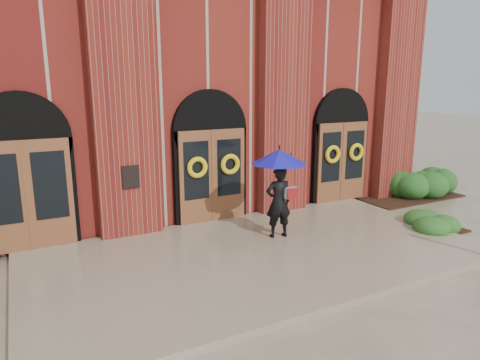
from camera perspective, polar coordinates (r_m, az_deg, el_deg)
ground at (r=9.69m, az=3.11°, el=-10.63°), size 90.00×90.00×0.00m
landing at (r=9.78m, az=2.66°, el=-9.92°), size 10.00×5.30×0.15m
church_building at (r=17.03m, az=-12.37°, el=11.35°), size 16.20×12.53×7.00m
man_with_umbrella at (r=10.27m, az=5.23°, el=0.50°), size 1.59×1.59×2.17m
hedge_wall_right at (r=15.73m, az=21.93°, el=-0.70°), size 3.34×1.34×0.86m
hedge_front_right at (r=12.66m, az=24.25°, el=-4.95°), size 1.33×1.14×0.47m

